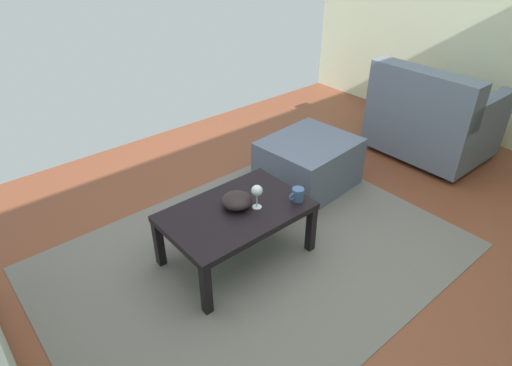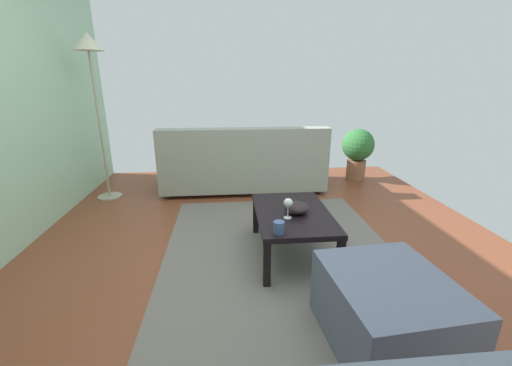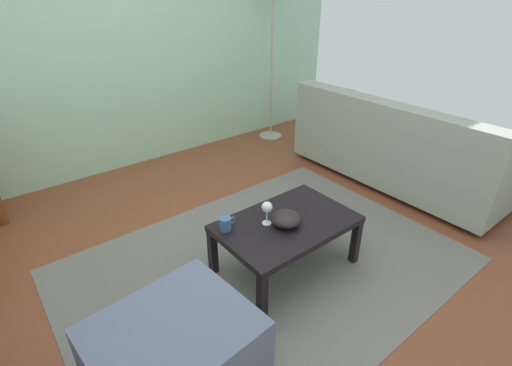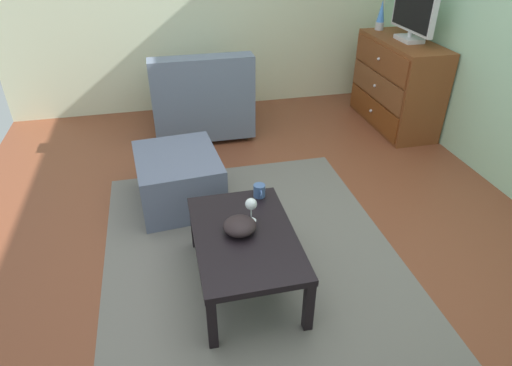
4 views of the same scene
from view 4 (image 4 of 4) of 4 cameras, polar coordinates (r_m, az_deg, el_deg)
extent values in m
cube|color=brown|center=(3.03, 2.88, -8.43)|extent=(5.81, 4.50, 0.05)
cube|color=slate|center=(2.83, 0.00, -11.16)|extent=(2.60, 1.90, 0.01)
cube|color=brown|center=(4.78, 18.00, 12.24)|extent=(1.11, 0.45, 0.88)
cube|color=brown|center=(4.76, 14.99, 9.13)|extent=(1.05, 0.02, 0.25)
sphere|color=silver|center=(4.76, 14.80, 9.12)|extent=(0.03, 0.03, 0.03)
cube|color=brown|center=(4.67, 15.46, 12.19)|extent=(1.05, 0.02, 0.25)
sphere|color=silver|center=(4.66, 15.27, 12.19)|extent=(0.03, 0.03, 0.03)
cube|color=brown|center=(4.59, 15.96, 15.37)|extent=(1.05, 0.02, 0.25)
sphere|color=silver|center=(4.58, 15.76, 15.37)|extent=(0.03, 0.03, 0.03)
cube|color=silver|center=(4.64, 19.40, 17.39)|extent=(0.28, 0.18, 0.04)
cylinder|color=silver|center=(4.63, 19.50, 17.92)|extent=(0.04, 0.04, 0.05)
cube|color=silver|center=(4.58, 20.05, 20.71)|extent=(0.67, 0.05, 0.41)
cube|color=black|center=(4.57, 19.76, 20.73)|extent=(0.62, 0.01, 0.36)
cylinder|color=#B7B7BC|center=(5.01, 15.86, 19.19)|extent=(0.09, 0.09, 0.08)
cone|color=#4C8CE5|center=(4.98, 16.13, 20.86)|extent=(0.08, 0.08, 0.22)
cube|color=black|center=(2.99, 1.81, -4.28)|extent=(0.05, 0.05, 0.33)
cube|color=black|center=(2.41, 6.90, -15.71)|extent=(0.05, 0.05, 0.33)
cube|color=black|center=(2.93, -8.03, -5.58)|extent=(0.05, 0.05, 0.33)
cube|color=black|center=(2.33, -5.78, -17.84)|extent=(0.05, 0.05, 0.33)
cube|color=black|center=(2.51, -1.48, -7.08)|extent=(0.89, 0.57, 0.04)
cylinder|color=silver|center=(2.60, -0.63, -4.93)|extent=(0.06, 0.06, 0.00)
cylinder|color=silver|center=(2.57, -0.64, -4.10)|extent=(0.01, 0.01, 0.09)
sphere|color=silver|center=(2.53, -0.65, -2.76)|extent=(0.07, 0.07, 0.07)
cylinder|color=#3F5B90|center=(2.79, 0.44, -1.01)|extent=(0.08, 0.08, 0.08)
torus|color=#3F5B90|center=(2.75, 0.68, -1.49)|extent=(0.05, 0.01, 0.05)
ellipsoid|color=black|center=(2.49, -2.14, -5.63)|extent=(0.19, 0.19, 0.09)
cylinder|color=#332319|center=(4.94, -2.86, 9.25)|extent=(0.05, 0.05, 0.05)
cylinder|color=#332319|center=(4.88, -12.09, 8.25)|extent=(0.05, 0.05, 0.05)
cylinder|color=#332319|center=(4.36, -1.33, 6.07)|extent=(0.05, 0.05, 0.05)
cylinder|color=#332319|center=(4.29, -11.70, 4.91)|extent=(0.05, 0.05, 0.05)
cube|color=slate|center=(4.51, -7.18, 9.86)|extent=(0.80, 0.95, 0.40)
cube|color=slate|center=(4.09, -7.05, 13.44)|extent=(0.20, 0.95, 0.39)
cube|color=slate|center=(4.46, -2.02, 13.96)|extent=(0.76, 0.12, 0.20)
cube|color=slate|center=(4.39, -12.95, 12.87)|extent=(0.76, 0.12, 0.20)
cube|color=slate|center=(3.38, -10.08, 0.53)|extent=(0.75, 0.66, 0.40)
camera|label=1|loc=(2.18, 64.34, 14.60)|focal=30.42mm
camera|label=2|loc=(4.37, -1.29, 24.69)|focal=22.74mm
camera|label=3|loc=(3.48, -33.97, 23.85)|focal=26.13mm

